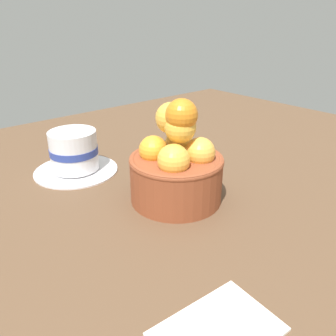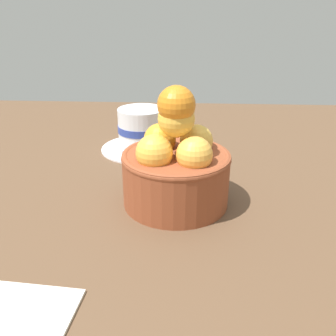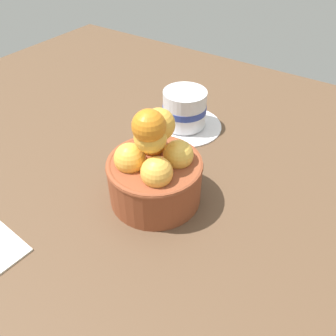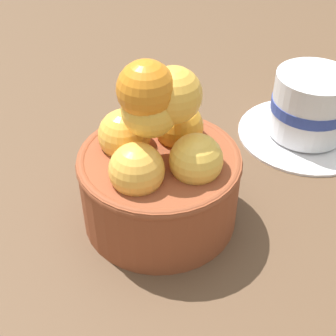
{
  "view_description": "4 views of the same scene",
  "coord_description": "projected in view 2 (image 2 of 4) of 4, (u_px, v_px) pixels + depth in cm",
  "views": [
    {
      "loc": [
        31.98,
        35.31,
        27.03
      ],
      "look_at": [
        1.83,
        0.17,
        6.03
      ],
      "focal_mm": 36.41,
      "sensor_mm": 36.0,
      "label": 1
    },
    {
      "loc": [
        -1.5,
        43.9,
        24.78
      ],
      "look_at": [
        1.08,
        -0.21,
        5.05
      ],
      "focal_mm": 38.58,
      "sensor_mm": 36.0,
      "label": 2
    },
    {
      "loc": [
        -23.66,
        31.39,
        39.15
      ],
      "look_at": [
        -0.62,
        -2.65,
        4.52
      ],
      "focal_mm": 36.81,
      "sensor_mm": 36.0,
      "label": 3
    },
    {
      "loc": [
        -31.3,
        9.86,
        32.83
      ],
      "look_at": [
        1.27,
        -1.23,
        4.61
      ],
      "focal_mm": 51.53,
      "sensor_mm": 36.0,
      "label": 4
    }
  ],
  "objects": [
    {
      "name": "ground_plane",
      "position": [
        176.0,
        214.0,
        0.51
      ],
      "size": [
        138.7,
        113.65,
        3.88
      ],
      "primitive_type": "cube",
      "color": "brown"
    },
    {
      "name": "terracotta_bowl",
      "position": [
        176.0,
        163.0,
        0.48
      ],
      "size": [
        14.5,
        14.5,
        16.35
      ],
      "color": "brown",
      "rests_on": "ground_plane"
    },
    {
      "name": "coffee_cup",
      "position": [
        142.0,
        132.0,
        0.67
      ],
      "size": [
        15.37,
        15.37,
        7.86
      ],
      "color": "white",
      "rests_on": "ground_plane"
    },
    {
      "name": "folded_napkin",
      "position": [
        7.0,
        314.0,
        0.31
      ],
      "size": [
        12.02,
        8.62,
        0.6
      ],
      "primitive_type": "cube",
      "rotation": [
        0.0,
        0.0,
        -0.08
      ],
      "color": "white",
      "rests_on": "ground_plane"
    }
  ]
}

